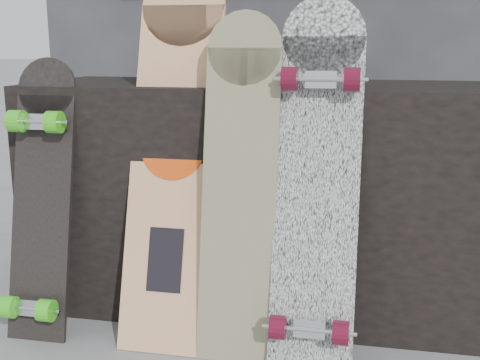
% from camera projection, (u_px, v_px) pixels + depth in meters
% --- Properties ---
extents(vendor_table, '(1.60, 0.60, 0.80)m').
position_uv_depth(vendor_table, '(260.00, 195.00, 2.18)').
color(vendor_table, black).
rests_on(vendor_table, ground).
extents(booth, '(2.40, 0.22, 2.20)m').
position_uv_depth(booth, '(291.00, 7.00, 2.83)').
color(booth, '#2F2F33').
rests_on(booth, ground).
extents(merch_box_purple, '(0.18, 0.12, 0.10)m').
position_uv_depth(merch_box_purple, '(166.00, 66.00, 2.30)').
color(merch_box_purple, '#503C7B').
rests_on(merch_box_purple, vendor_table).
extents(merch_box_small, '(0.14, 0.14, 0.12)m').
position_uv_depth(merch_box_small, '(325.00, 67.00, 1.98)').
color(merch_box_small, '#503C7B').
rests_on(merch_box_small, vendor_table).
extents(merch_box_flat, '(0.22, 0.10, 0.06)m').
position_uv_depth(merch_box_flat, '(299.00, 74.00, 2.14)').
color(merch_box_flat, '#D1B78C').
rests_on(merch_box_flat, vendor_table).
extents(longboard_geisha, '(0.28, 0.40, 1.19)m').
position_uv_depth(longboard_geisha, '(174.00, 142.00, 1.91)').
color(longboard_geisha, tan).
rests_on(longboard_geisha, ground).
extents(longboard_celtic, '(0.23, 0.22, 1.04)m').
position_uv_depth(longboard_celtic, '(240.00, 176.00, 1.80)').
color(longboard_celtic, beige).
rests_on(longboard_celtic, ground).
extents(longboard_cascadia, '(0.25, 0.34, 1.08)m').
position_uv_depth(longboard_cascadia, '(317.00, 177.00, 1.75)').
color(longboard_cascadia, white).
rests_on(longboard_cascadia, ground).
extents(skateboard_dark, '(0.20, 0.28, 0.90)m').
position_uv_depth(skateboard_dark, '(40.00, 196.00, 1.93)').
color(skateboard_dark, black).
rests_on(skateboard_dark, ground).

